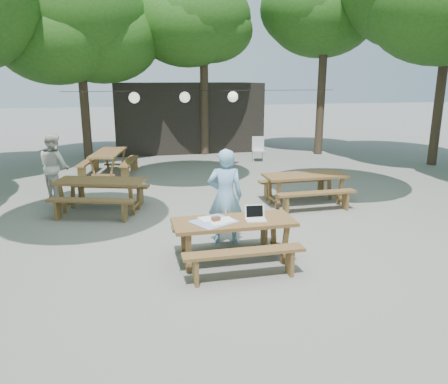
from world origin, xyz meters
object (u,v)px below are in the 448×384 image
picnic_table_nw (101,195)px  plastic_chair (258,154)px  woman (225,196)px  second_person (55,166)px  main_picnic_table (234,241)px

picnic_table_nw → plastic_chair: size_ratio=2.55×
woman → plastic_chair: woman is taller
second_person → plastic_chair: 7.61m
main_picnic_table → woman: 1.09m
main_picnic_table → plastic_chair: (3.16, 8.68, -0.13)m
main_picnic_table → picnic_table_nw: same height
picnic_table_nw → plastic_chair: 7.51m
picnic_table_nw → second_person: second_person is taller
main_picnic_table → second_person: second_person is taller
picnic_table_nw → woman: size_ratio=1.29×
main_picnic_table → second_person: (-3.42, 4.91, 0.46)m
plastic_chair → main_picnic_table: bearing=-96.9°
woman → second_person: bearing=-37.4°
second_person → main_picnic_table: bearing=179.3°
main_picnic_table → plastic_chair: plastic_chair is taller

